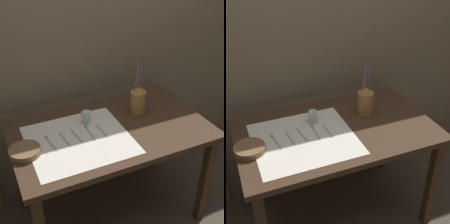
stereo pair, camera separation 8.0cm
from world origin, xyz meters
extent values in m
plane|color=brown|center=(0.00, 0.00, 0.00)|extent=(12.00, 12.00, 0.00)
cube|color=#7A6B56|center=(0.00, 0.51, 1.20)|extent=(7.00, 0.06, 2.40)
cube|color=#422D1E|center=(0.00, 0.00, 0.77)|extent=(1.31, 0.81, 0.04)
cube|color=#422D1E|center=(0.59, -0.34, 0.38)|extent=(0.06, 0.06, 0.75)
cube|color=#422D1E|center=(-0.59, 0.34, 0.38)|extent=(0.06, 0.06, 0.75)
cube|color=#422D1E|center=(0.59, 0.34, 0.38)|extent=(0.06, 0.06, 0.75)
cube|color=white|center=(-0.23, -0.04, 0.80)|extent=(0.63, 0.59, 0.00)
cylinder|color=olive|center=(0.26, 0.09, 0.88)|extent=(0.11, 0.11, 0.17)
cone|color=olive|center=(0.26, 0.09, 0.98)|extent=(0.08, 0.08, 0.04)
cylinder|color=slate|center=(0.28, 0.08, 1.07)|extent=(0.02, 0.01, 0.13)
cylinder|color=slate|center=(0.26, 0.11, 1.09)|extent=(0.04, 0.04, 0.16)
cylinder|color=slate|center=(0.25, 0.10, 1.07)|extent=(0.03, 0.00, 0.12)
cylinder|color=slate|center=(0.25, 0.09, 1.10)|extent=(0.03, 0.05, 0.18)
cylinder|color=slate|center=(0.27, 0.09, 1.09)|extent=(0.01, 0.04, 0.16)
cylinder|color=brown|center=(-0.57, -0.04, 0.82)|extent=(0.19, 0.19, 0.04)
cylinder|color=silver|center=(-0.12, 0.12, 0.84)|extent=(0.06, 0.06, 0.09)
cube|color=#A8A8AD|center=(-0.40, -0.02, 0.80)|extent=(0.03, 0.16, 0.00)
sphere|color=#A8A8AD|center=(-0.42, 0.06, 0.80)|extent=(0.02, 0.02, 0.02)
cube|color=#A8A8AD|center=(-0.32, 0.00, 0.80)|extent=(0.03, 0.16, 0.00)
cube|color=#A8A8AD|center=(-0.23, 0.00, 0.80)|extent=(0.03, 0.16, 0.00)
cube|color=#A8A8AD|center=(-0.14, -0.01, 0.80)|extent=(0.01, 0.16, 0.00)
sphere|color=#A8A8AD|center=(-0.14, 0.07, 0.80)|extent=(0.02, 0.02, 0.02)
cube|color=#A8A8AD|center=(-0.06, -0.02, 0.80)|extent=(0.02, 0.16, 0.00)
camera|label=1|loc=(-0.72, -1.57, 1.95)|focal=50.00mm
camera|label=2|loc=(-0.65, -1.60, 1.95)|focal=50.00mm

